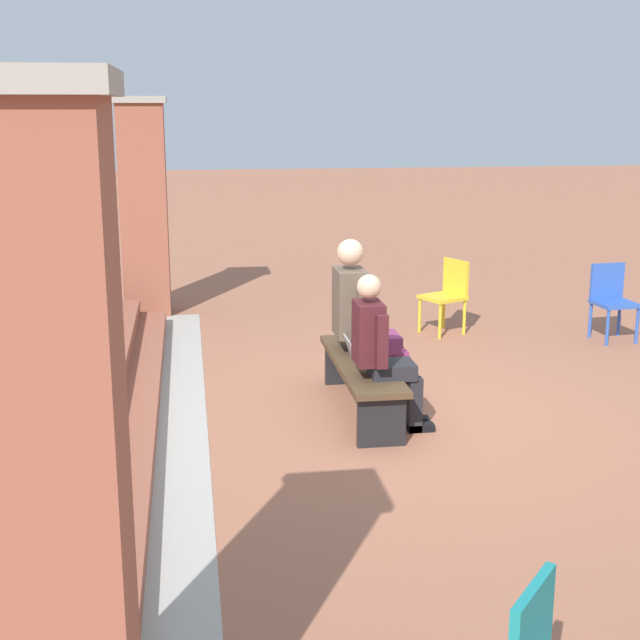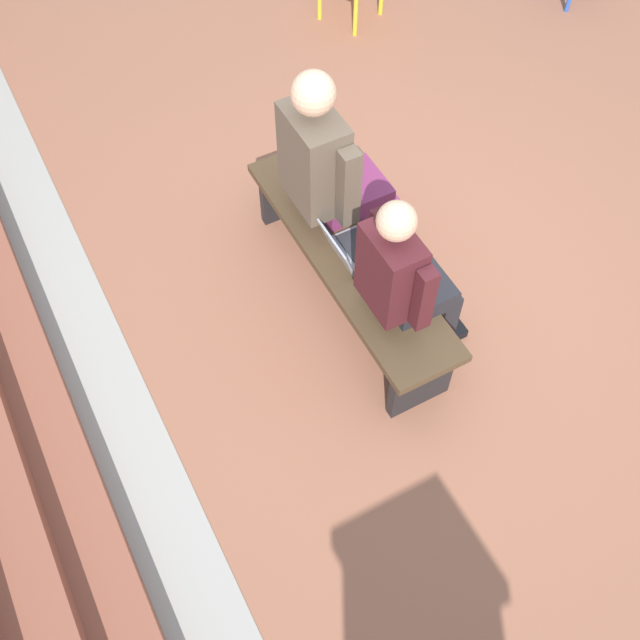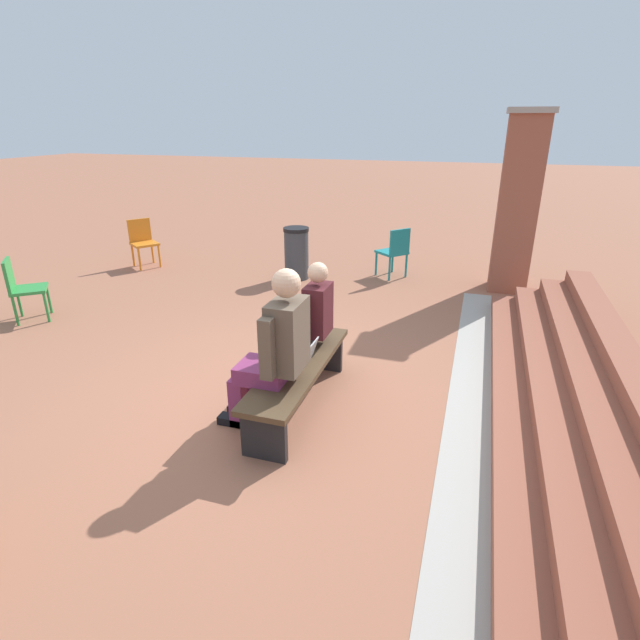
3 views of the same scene
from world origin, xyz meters
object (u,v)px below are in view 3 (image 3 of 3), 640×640
(plastic_chair_foreground, at_px, (143,240))
(litter_bin, at_px, (297,253))
(person_student, at_px, (308,320))
(plastic_chair_mid_courtyard, at_px, (395,250))
(laptop, at_px, (301,358))
(plastic_chair_by_pillar, at_px, (21,286))
(person_adult, at_px, (275,348))
(bench, at_px, (299,373))

(plastic_chair_foreground, bearing_deg, litter_bin, 92.16)
(person_student, height_order, plastic_chair_foreground, person_student)
(litter_bin, bearing_deg, plastic_chair_mid_courtyard, 109.67)
(plastic_chair_mid_courtyard, bearing_deg, laptop, -1.39)
(plastic_chair_by_pillar, height_order, plastic_chair_mid_courtyard, same)
(person_adult, relative_size, litter_bin, 1.67)
(plastic_chair_foreground, height_order, litter_bin, litter_bin)
(person_student, distance_m, litter_bin, 3.64)
(laptop, relative_size, plastic_chair_mid_courtyard, 0.38)
(laptop, relative_size, plastic_chair_by_pillar, 0.38)
(person_adult, distance_m, litter_bin, 4.40)
(litter_bin, bearing_deg, bench, 20.53)
(laptop, height_order, plastic_chair_foreground, plastic_chair_foreground)
(person_adult, distance_m, laptop, 0.46)
(laptop, distance_m, plastic_chair_foreground, 5.71)
(plastic_chair_by_pillar, bearing_deg, plastic_chair_foreground, -176.93)
(bench, distance_m, plastic_chair_foreground, 5.72)
(plastic_chair_mid_courtyard, bearing_deg, person_adult, -2.31)
(person_student, xyz_separation_m, laptop, (0.43, 0.08, -0.19))
(laptop, height_order, plastic_chair_by_pillar, plastic_chair_by_pillar)
(plastic_chair_by_pillar, bearing_deg, plastic_chair_mid_courtyard, 128.44)
(plastic_chair_foreground, bearing_deg, bench, 49.52)
(person_adult, distance_m, plastic_chair_foreground, 5.90)
(person_student, relative_size, litter_bin, 1.49)
(laptop, relative_size, plastic_chair_foreground, 0.38)
(laptop, distance_m, plastic_chair_mid_courtyard, 4.36)
(person_adult, bearing_deg, laptop, 167.09)
(person_student, distance_m, person_adult, 0.81)
(bench, distance_m, person_adult, 0.54)
(bench, relative_size, plastic_chair_mid_courtyard, 2.14)
(litter_bin, bearing_deg, laptop, 20.78)
(laptop, bearing_deg, plastic_chair_foreground, -130.25)
(bench, xyz_separation_m, plastic_chair_mid_courtyard, (-4.37, 0.12, 0.13))
(person_adult, height_order, plastic_chair_by_pillar, person_adult)
(laptop, relative_size, litter_bin, 0.37)
(bench, height_order, plastic_chair_mid_courtyard, plastic_chair_mid_courtyard)
(litter_bin, bearing_deg, plastic_chair_by_pillar, -43.94)
(person_student, relative_size, laptop, 3.99)
(bench, height_order, laptop, laptop)
(bench, relative_size, litter_bin, 2.09)
(plastic_chair_mid_courtyard, bearing_deg, bench, -1.54)
(laptop, bearing_deg, plastic_chair_mid_courtyard, 178.61)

